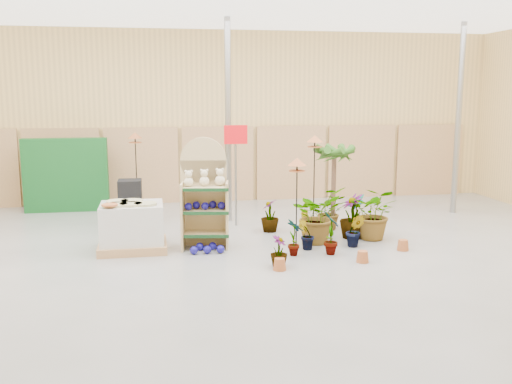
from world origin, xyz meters
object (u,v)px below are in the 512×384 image
Objects in this scene: pallet_stack at (132,227)px; display_shelf at (204,197)px; bird_table_front at (297,165)px; potted_plant_2 at (317,215)px.

display_shelf is at bearing 1.17° from pallet_stack.
display_shelf is 1.86m from bird_table_front.
bird_table_front is at bearing -10.51° from pallet_stack.
potted_plant_2 is (2.16, -0.09, -0.39)m from display_shelf.
potted_plant_2 is at bearing 6.06° from display_shelf.
pallet_stack is (-1.34, -0.06, -0.50)m from display_shelf.
display_shelf is at bearing 177.62° from potted_plant_2.
display_shelf is 2.20m from potted_plant_2.
pallet_stack is 1.14× the size of potted_plant_2.
display_shelf is 1.65× the size of pallet_stack.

